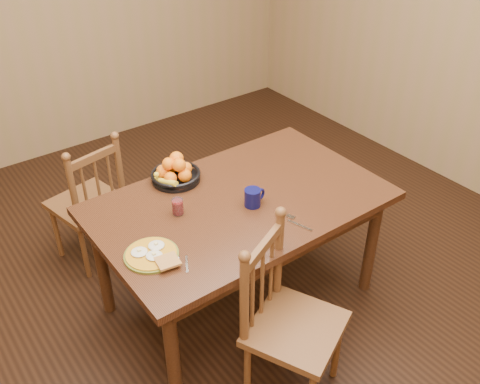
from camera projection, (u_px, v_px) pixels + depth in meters
room at (240, 99)px, 2.61m from camera, size 4.52×5.02×2.72m
dining_table at (240, 212)px, 3.00m from camera, size 1.60×1.00×0.75m
chair_far at (90, 203)px, 3.45m from camera, size 0.49×0.47×0.92m
chair_near at (288, 323)px, 2.58m from camera, size 0.57×0.56×0.96m
breakfast_plate at (152, 254)px, 2.55m from camera, size 0.26×0.29×0.04m
fork at (297, 222)px, 2.77m from camera, size 0.06×0.18×0.00m
spoon at (180, 259)px, 2.53m from camera, size 0.07×0.15×0.01m
coffee_mug at (253, 197)px, 2.88m from camera, size 0.13×0.09×0.10m
juice_glass at (178, 207)px, 2.82m from camera, size 0.06×0.06×0.09m
fruit_bowl at (175, 172)px, 3.08m from camera, size 0.29×0.29×0.17m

